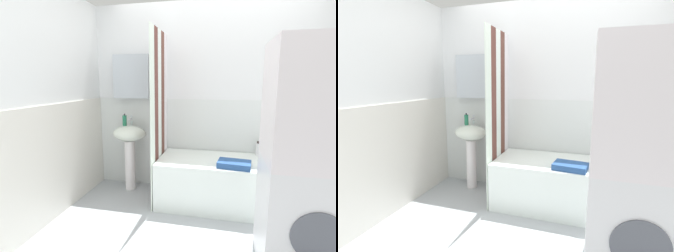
# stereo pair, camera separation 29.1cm
# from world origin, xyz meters

# --- Properties ---
(ground_plane) EXTENTS (4.80, 5.60, 0.04)m
(ground_plane) POSITION_xyz_m (0.00, 0.00, -0.02)
(ground_plane) COLOR #ABB2B8
(wall_back_tiled) EXTENTS (3.60, 0.18, 2.40)m
(wall_back_tiled) POSITION_xyz_m (-0.06, 1.26, 1.14)
(wall_back_tiled) COLOR white
(wall_back_tiled) RESTS_ON ground_plane
(wall_left_tiled) EXTENTS (0.07, 1.81, 2.40)m
(wall_left_tiled) POSITION_xyz_m (-1.57, 0.34, 1.12)
(wall_left_tiled) COLOR white
(wall_left_tiled) RESTS_ON ground_plane
(sink) EXTENTS (0.44, 0.34, 0.86)m
(sink) POSITION_xyz_m (-1.04, 1.03, 0.63)
(sink) COLOR white
(sink) RESTS_ON ground_plane
(faucet) EXTENTS (0.03, 0.12, 0.12)m
(faucet) POSITION_xyz_m (-1.04, 1.11, 0.92)
(faucet) COLOR silver
(faucet) RESTS_ON sink
(soap_dispenser) EXTENTS (0.05, 0.05, 0.16)m
(soap_dispenser) POSITION_xyz_m (-1.10, 1.03, 0.93)
(soap_dispenser) COLOR #247553
(soap_dispenser) RESTS_ON sink
(bathtub) EXTENTS (1.62, 0.73, 0.54)m
(bathtub) POSITION_xyz_m (0.24, 0.85, 0.27)
(bathtub) COLOR white
(bathtub) RESTS_ON ground_plane
(shower_curtain) EXTENTS (0.01, 0.73, 2.00)m
(shower_curtain) POSITION_xyz_m (-0.58, 0.85, 1.00)
(shower_curtain) COLOR white
(shower_curtain) RESTS_ON ground_plane
(body_wash_bottle) EXTENTS (0.06, 0.06, 0.16)m
(body_wash_bottle) POSITION_xyz_m (0.95, 1.15, 0.61)
(body_wash_bottle) COLOR #CC4470
(body_wash_bottle) RESTS_ON bathtub
(lotion_bottle) EXTENTS (0.04, 0.04, 0.18)m
(lotion_bottle) POSITION_xyz_m (0.85, 1.16, 0.62)
(lotion_bottle) COLOR #287B53
(lotion_bottle) RESTS_ON bathtub
(shampoo_bottle) EXTENTS (0.05, 0.05, 0.24)m
(shampoo_bottle) POSITION_xyz_m (0.72, 1.16, 0.65)
(shampoo_bottle) COLOR #263129
(shampoo_bottle) RESTS_ON bathtub
(conditioner_bottle) EXTENTS (0.05, 0.05, 0.18)m
(conditioner_bottle) POSITION_xyz_m (0.57, 1.13, 0.62)
(conditioner_bottle) COLOR white
(conditioner_bottle) RESTS_ON bathtub
(towel_folded) EXTENTS (0.36, 0.27, 0.06)m
(towel_folded) POSITION_xyz_m (0.28, 0.64, 0.57)
(towel_folded) COLOR #294E89
(towel_folded) RESTS_ON bathtub
(washer_dryer_stack) EXTENTS (0.61, 0.64, 1.71)m
(washer_dryer_stack) POSITION_xyz_m (0.77, -0.08, 0.86)
(washer_dryer_stack) COLOR white
(washer_dryer_stack) RESTS_ON ground_plane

